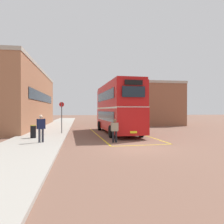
{
  "coord_description": "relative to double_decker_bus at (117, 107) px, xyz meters",
  "views": [
    {
      "loc": [
        -3.42,
        -12.3,
        2.26
      ],
      "look_at": [
        -0.01,
        10.07,
        2.04
      ],
      "focal_mm": 34.48,
      "sensor_mm": 36.0,
      "label": 1
    }
  ],
  "objects": [
    {
      "name": "sidewalk_left",
      "position": [
        -6.74,
        8.5,
        -2.44
      ],
      "size": [
        4.0,
        57.6,
        0.14
      ],
      "primitive_type": "cube",
      "color": "#A39E93",
      "rests_on": "ground"
    },
    {
      "name": "bus_stop_sign",
      "position": [
        -5.25,
        -0.55,
        -0.67
      ],
      "size": [
        0.44,
        0.13,
        2.84
      ],
      "color": "#4C4C51",
      "rests_on": "sidewalk_left"
    },
    {
      "name": "ground_plane",
      "position": [
        -0.24,
        6.1,
        -2.51
      ],
      "size": [
        135.6,
        135.6,
        0.0
      ],
      "primitive_type": "plane",
      "color": "brown"
    },
    {
      "name": "depot_building_right",
      "position": [
        8.28,
        14.1,
        0.66
      ],
      "size": [
        6.17,
        13.1,
        6.34
      ],
      "color": "brown",
      "rests_on": "ground"
    },
    {
      "name": "double_decker_bus",
      "position": [
        0.0,
        0.0,
        0.0
      ],
      "size": [
        3.25,
        10.71,
        4.75
      ],
      "color": "black",
      "rests_on": "ground"
    },
    {
      "name": "bay_marking_yellow",
      "position": [
        0.05,
        -1.96,
        -2.51
      ],
      "size": [
        4.87,
        12.81,
        0.01
      ],
      "color": "gold",
      "rests_on": "ground"
    },
    {
      "name": "litter_bin",
      "position": [
        -7.12,
        -3.63,
        -1.89
      ],
      "size": [
        0.44,
        0.44,
        0.96
      ],
      "color": "black",
      "rests_on": "sidewalk_left"
    },
    {
      "name": "single_deck_bus",
      "position": [
        3.42,
        20.53,
        -0.88
      ],
      "size": [
        3.0,
        8.54,
        3.02
      ],
      "color": "black",
      "rests_on": "ground"
    },
    {
      "name": "pedestrian_waiting_near",
      "position": [
        -6.13,
        -6.04,
        -1.32
      ],
      "size": [
        0.55,
        0.47,
        1.8
      ],
      "color": "#2D2D38",
      "rests_on": "sidewalk_left"
    },
    {
      "name": "brick_building_left",
      "position": [
        -11.27,
        8.39,
        1.21
      ],
      "size": [
        5.98,
        21.43,
        7.44
      ],
      "color": "#9E6647",
      "rests_on": "ground"
    },
    {
      "name": "pedestrian_boarding",
      "position": [
        -1.23,
        -5.85,
        -1.6
      ],
      "size": [
        0.54,
        0.25,
        1.61
      ],
      "color": "black",
      "rests_on": "ground"
    }
  ]
}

